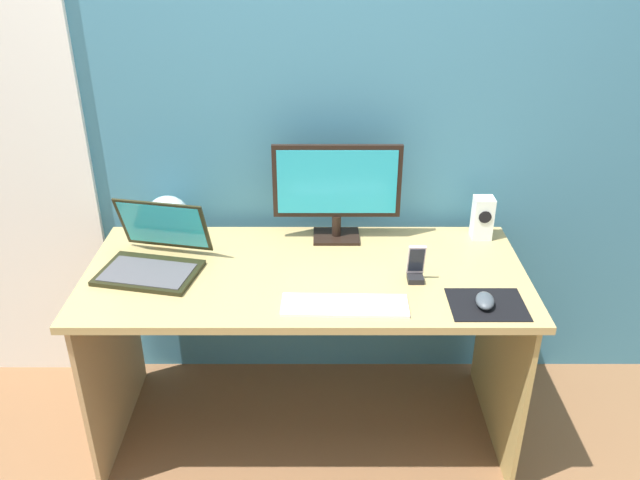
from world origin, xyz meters
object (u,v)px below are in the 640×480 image
Objects in this scene: laptop at (154,256)px; fishbowl at (168,218)px; keyboard_external at (345,305)px; phone_in_dock at (416,268)px; monitor at (337,188)px; mouse at (485,301)px; speaker_right at (483,218)px.

laptop reaches higher than fishbowl.
phone_in_dock is (0.25, 0.17, 0.04)m from keyboard_external.
monitor reaches higher than keyboard_external.
phone_in_dock is (0.93, -0.33, -0.03)m from fishbowl.
phone_in_dock reaches higher than keyboard_external.
laptop is (-0.66, -0.24, -0.17)m from monitor.
monitor is at bearing 143.14° from mouse.
speaker_right reaches higher than keyboard_external.
phone_in_dock is at bearing 150.28° from mouse.
laptop is 3.99× the size of mouse.
laptop is 0.94m from phone_in_dock.
fishbowl is at bearing 179.14° from monitor.
monitor is 2.80× the size of fishbowl.
keyboard_external is (0.68, -0.26, -0.04)m from laptop.
fishbowl reaches higher than keyboard_external.
monitor reaches higher than laptop.
mouse is at bearing -23.74° from fishbowl.
laptop is at bearing -90.91° from fishbowl.
mouse is (-0.09, -0.50, -0.06)m from speaker_right.
laptop reaches higher than keyboard_external.
phone_in_dock is at bearing -132.35° from speaker_right.
phone_in_dock is (0.27, -0.32, -0.17)m from monitor.
speaker_right is 1.23m from fishbowl.
keyboard_external is 0.31m from phone_in_dock.
laptop is at bearing -168.88° from speaker_right.
phone_in_dock is at bearing -50.28° from monitor.
laptop is 0.25m from fishbowl.
mouse is (0.46, 0.00, 0.02)m from keyboard_external.
laptop reaches higher than mouse.
fishbowl reaches higher than mouse.
monitor is 4.89× the size of mouse.
fishbowl reaches higher than speaker_right.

